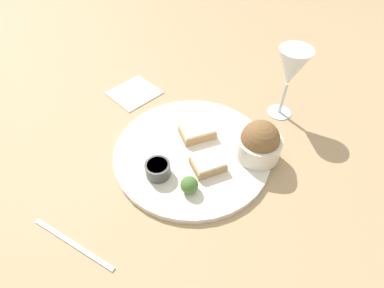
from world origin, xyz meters
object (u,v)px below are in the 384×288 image
napkin (134,92)px  fork (73,243)px  cheese_toast_far (208,163)px  wine_glass (291,70)px  sauce_ramekin (158,169)px  cheese_toast_near (197,131)px  salad_bowl (259,143)px

napkin → fork: (-0.41, -0.19, 0.00)m
cheese_toast_far → wine_glass: 0.30m
sauce_ramekin → cheese_toast_near: size_ratio=0.55×
cheese_toast_far → cheese_toast_near: bearing=44.0°
cheese_toast_far → wine_glass: (0.27, -0.07, 0.11)m
wine_glass → salad_bowl: bearing=-177.0°
wine_glass → fork: wine_glass is taller
cheese_toast_near → cheese_toast_far: 0.10m
cheese_toast_far → napkin: bearing=66.9°
sauce_ramekin → napkin: 0.31m
cheese_toast_near → napkin: (0.06, 0.24, -0.02)m
cheese_toast_near → cheese_toast_far: bearing=-136.0°
salad_bowl → sauce_ramekin: size_ratio=1.85×
cheese_toast_near → napkin: size_ratio=0.65×
wine_glass → napkin: 0.42m
sauce_ramekin → wine_glass: size_ratio=0.29×
napkin → fork: bearing=-155.5°
sauce_ramekin → cheese_toast_far: 0.11m
salad_bowl → sauce_ramekin: salad_bowl is taller
cheese_toast_far → fork: bearing=155.2°
napkin → fork: same height
cheese_toast_near → cheese_toast_far: same height
cheese_toast_near → fork: bearing=170.6°
salad_bowl → napkin: bearing=83.5°
salad_bowl → sauce_ramekin: 0.22m
cheese_toast_near → wine_glass: (0.20, -0.14, 0.11)m
cheese_toast_near → wine_glass: bearing=-34.9°
wine_glass → cheese_toast_far: bearing=166.0°
salad_bowl → cheese_toast_far: (-0.09, 0.08, -0.03)m
sauce_ramekin → napkin: sauce_ramekin is taller
cheese_toast_near → fork: cheese_toast_near is taller
sauce_ramekin → cheese_toast_near: bearing=-4.3°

